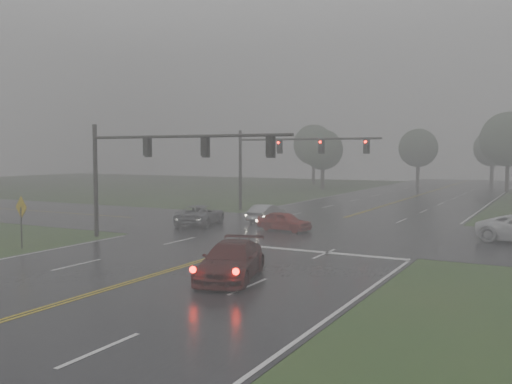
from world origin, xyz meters
The scene contains 16 objects.
ground centered at (0.00, 0.00, 0.00)m, with size 180.00×180.00×0.00m, color #2C4C20.
main_road centered at (0.00, 20.00, 0.00)m, with size 18.00×160.00×0.02m, color black.
cross_street centered at (0.00, 22.00, 0.00)m, with size 120.00×14.00×0.02m, color black.
stop_bar centered at (4.50, 14.40, 0.00)m, with size 8.50×0.50×0.01m, color white.
sedan_maroon centered at (3.25, 6.81, 0.00)m, with size 2.11×5.19×1.51m, color #400C0B.
sedan_red centered at (-1.00, 20.88, 0.00)m, with size 1.49×3.71×1.26m, color #99120D.
sedan_silver centered at (-4.15, 24.49, 0.00)m, with size 1.38×3.96×1.30m, color #A1A4A8.
car_grey centered at (-7.58, 20.82, 0.00)m, with size 2.36×5.12×1.42m, color #5C5E64.
signal_gantry_near centered at (-6.00, 13.22, 4.87)m, with size 13.44×0.30×6.88m.
signal_gantry_far centered at (-6.21, 31.14, 5.01)m, with size 12.91×0.36×7.13m.
sign_diamond_west centered at (-10.59, 8.01, 1.90)m, with size 1.15×0.30×2.82m.
tree_nw_a centered at (-14.77, 62.61, 5.52)m, with size 5.72×5.72×8.40m.
tree_ne_a centered at (8.89, 67.45, 6.86)m, with size 7.10×7.10×10.42m.
tree_n_mid centered at (-4.83, 77.98, 5.85)m, with size 6.06×6.06×8.90m.
tree_nw_b centered at (-20.53, 73.25, 6.37)m, with size 6.60×6.60×9.69m.
tree_n_far centered at (5.01, 87.82, 5.82)m, with size 6.03×6.03×8.86m.
Camera 1 is at (14.98, -12.93, 5.19)m, focal length 40.00 mm.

